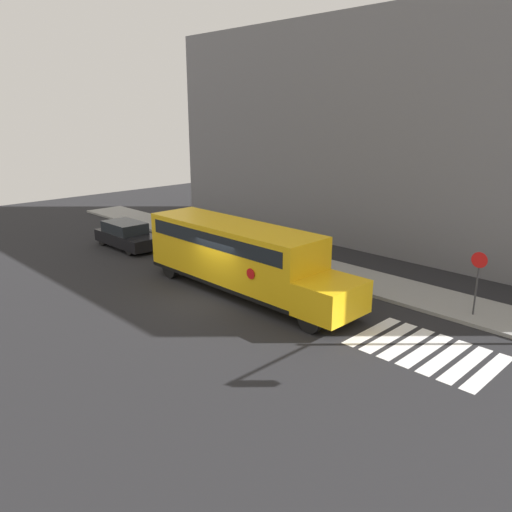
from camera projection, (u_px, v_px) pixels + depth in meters
name	position (u px, v px, depth m)	size (l,w,h in m)	color
ground_plane	(214.00, 298.00, 21.74)	(60.00, 60.00, 0.00)	black
sidewalk_strip	(310.00, 266.00, 26.08)	(44.00, 3.00, 0.15)	gray
building_backdrop	(386.00, 134.00, 28.64)	(32.00, 4.00, 13.11)	slate
crosswalk_stripes	(425.00, 350.00, 17.00)	(4.70, 3.20, 0.01)	white
school_bus	(239.00, 254.00, 22.07)	(11.11, 2.57, 3.06)	yellow
parked_car	(127.00, 235.00, 29.63)	(4.65, 1.88, 1.53)	black
stop_sign	(478.00, 276.00, 19.17)	(0.62, 0.10, 2.70)	#38383A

